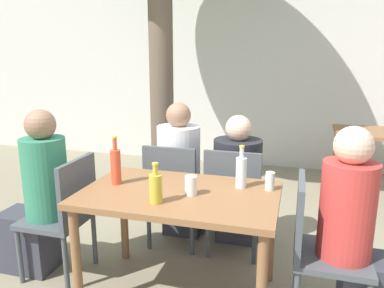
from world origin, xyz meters
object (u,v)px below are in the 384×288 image
(patio_chair_0, at_px, (66,211))
(person_seated_0, at_px, (38,202))
(oil_cruet_1, at_px, (156,187))
(drinking_glass_1, at_px, (191,185))
(person_seated_1, at_px, (360,242))
(drinking_glass_0, at_px, (270,181))
(person_seated_2, at_px, (182,177))
(patio_chair_1, at_px, (317,243))
(soda_bottle_0, at_px, (116,166))
(person_seated_3, at_px, (238,186))
(water_bottle_2, at_px, (241,171))
(patio_chair_2, at_px, (174,190))
(patio_chair_3, at_px, (234,196))
(dining_table_front, at_px, (179,205))

(patio_chair_0, distance_m, person_seated_0, 0.24)
(oil_cruet_1, height_order, drinking_glass_1, oil_cruet_1)
(person_seated_1, bearing_deg, drinking_glass_0, 70.22)
(patio_chair_0, xyz_separation_m, person_seated_2, (0.61, 0.86, 0.04))
(patio_chair_1, bearing_deg, soda_bottle_0, 88.73)
(drinking_glass_0, bearing_deg, person_seated_1, -19.78)
(person_seated_3, distance_m, drinking_glass_0, 0.79)
(soda_bottle_0, relative_size, water_bottle_2, 1.16)
(patio_chair_1, height_order, patio_chair_2, same)
(patio_chair_0, relative_size, patio_chair_3, 1.00)
(person_seated_1, height_order, person_seated_2, person_seated_1)
(patio_chair_1, xyz_separation_m, person_seated_0, (-1.97, -0.00, 0.04))
(patio_chair_1, xyz_separation_m, patio_chair_2, (-1.12, 0.63, 0.00))
(person_seated_3, bearing_deg, patio_chair_1, 125.44)
(person_seated_1, distance_m, person_seated_2, 1.61)
(water_bottle_2, xyz_separation_m, drinking_glass_1, (-0.28, -0.22, -0.05))
(patio_chair_2, bearing_deg, water_bottle_2, 144.99)
(patio_chair_0, height_order, drinking_glass_0, patio_chair_0)
(patio_chair_0, relative_size, person_seated_0, 0.73)
(patio_chair_3, bearing_deg, person_seated_3, -90.00)
(patio_chair_0, xyz_separation_m, soda_bottle_0, (0.41, 0.03, 0.37))
(person_seated_3, xyz_separation_m, soda_bottle_0, (-0.72, -0.83, 0.36))
(drinking_glass_0, bearing_deg, patio_chair_0, -172.21)
(person_seated_0, xyz_separation_m, drinking_glass_1, (1.19, -0.03, 0.26))
(dining_table_front, relative_size, water_bottle_2, 4.42)
(water_bottle_2, bearing_deg, oil_cruet_1, -137.93)
(soda_bottle_0, height_order, oil_cruet_1, soda_bottle_0)
(person_seated_2, distance_m, drinking_glass_0, 1.08)
(patio_chair_2, bearing_deg, drinking_glass_0, 151.94)
(water_bottle_2, relative_size, drinking_glass_1, 2.32)
(patio_chair_2, relative_size, water_bottle_2, 3.15)
(patio_chair_1, bearing_deg, drinking_glass_0, 57.66)
(dining_table_front, relative_size, person_seated_2, 1.04)
(person_seated_1, bearing_deg, patio_chair_2, 65.12)
(patio_chair_0, relative_size, patio_chair_2, 1.00)
(patio_chair_2, xyz_separation_m, person_seated_0, (-0.85, -0.63, 0.04))
(person_seated_0, xyz_separation_m, soda_bottle_0, (0.64, 0.03, 0.32))
(soda_bottle_0, xyz_separation_m, oil_cruet_1, (0.39, -0.24, -0.03))
(patio_chair_0, height_order, person_seated_2, person_seated_2)
(patio_chair_0, height_order, patio_chair_3, same)
(oil_cruet_1, distance_m, drinking_glass_1, 0.25)
(dining_table_front, bearing_deg, patio_chair_3, 67.99)
(person_seated_1, relative_size, oil_cruet_1, 4.97)
(dining_table_front, distance_m, patio_chair_2, 0.69)
(patio_chair_3, relative_size, drinking_glass_1, 7.30)
(patio_chair_0, height_order, patio_chair_1, same)
(water_bottle_2, height_order, drinking_glass_0, water_bottle_2)
(patio_chair_0, distance_m, soda_bottle_0, 0.55)
(patio_chair_3, xyz_separation_m, drinking_glass_1, (-0.17, -0.66, 0.30))
(patio_chair_1, distance_m, person_seated_1, 0.24)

